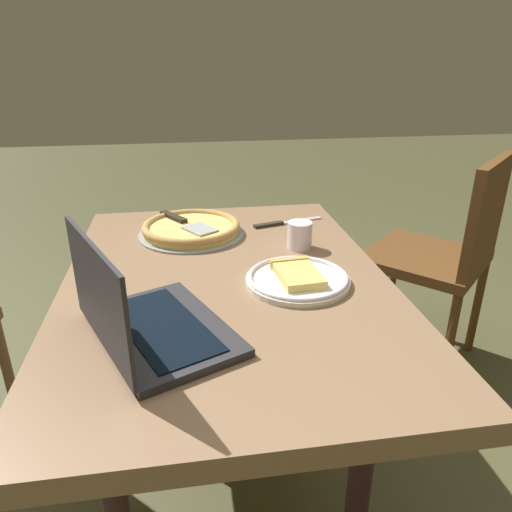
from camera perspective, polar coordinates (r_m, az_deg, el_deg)
ground_plane at (r=1.63m, az=-2.90°, el=-25.32°), size 12.00×12.00×0.00m
dining_table at (r=1.24m, az=-3.48°, el=-5.98°), size 1.15×0.80×0.70m
laptop at (r=0.95m, az=-13.32°, el=-7.42°), size 0.40×0.35×0.23m
pizza_plate at (r=1.17m, az=5.00°, el=-2.64°), size 0.26×0.26×0.04m
pizza_tray at (r=1.48m, az=-7.77°, el=3.29°), size 0.32×0.32×0.04m
table_knife at (r=1.57m, az=3.04°, el=3.96°), size 0.08×0.24×0.01m
drink_cup at (r=1.37m, az=5.25°, el=2.54°), size 0.07×0.07×0.08m
chair_far at (r=1.99m, az=21.79°, el=0.63°), size 0.59×0.59×0.88m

